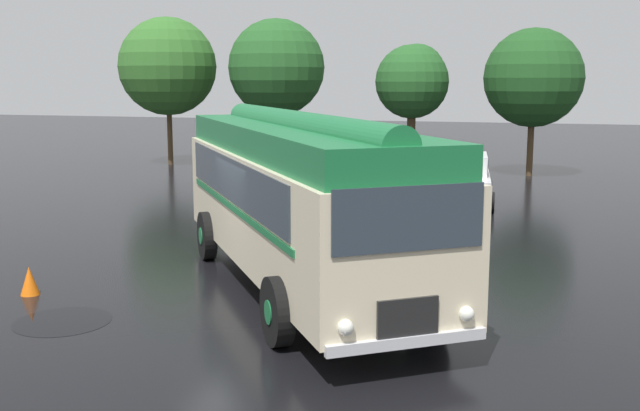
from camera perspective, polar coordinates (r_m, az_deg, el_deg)
ground_plane at (r=15.00m, az=-5.12°, el=-6.27°), size 120.00×120.00×0.00m
vintage_bus at (r=14.63m, az=-1.67°, el=0.96°), size 7.84×9.63×3.49m
car_near_left at (r=26.38m, az=-0.96°, el=2.54°), size 2.42×4.41×1.66m
car_mid_left at (r=26.35m, az=5.34°, el=2.49°), size 2.08×4.26×1.66m
car_mid_right at (r=25.06m, az=10.84°, el=1.99°), size 2.27×4.35×1.66m
tree_far_left at (r=36.94m, az=-11.31°, el=10.28°), size 4.64×4.64×7.01m
tree_left_of_centre at (r=34.94m, az=-3.50°, el=10.41°), size 4.42×4.42×6.83m
tree_centre at (r=33.87m, az=7.14°, el=9.53°), size 3.26×3.26×5.65m
tree_right_of_centre at (r=32.99m, az=15.97°, el=9.35°), size 4.14×4.14×6.22m
traffic_cone at (r=15.45m, az=-21.26°, el=-5.37°), size 0.36×0.36×0.55m
puddle_patch at (r=13.67m, az=-19.01°, el=-8.34°), size 1.64×1.64×0.01m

